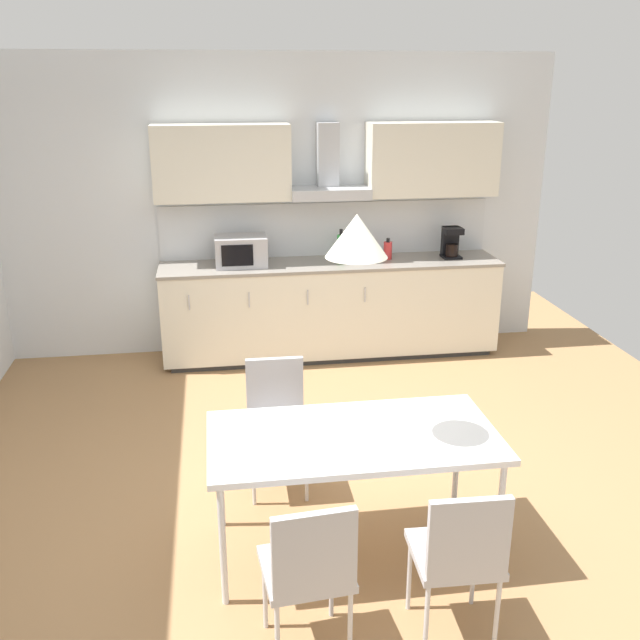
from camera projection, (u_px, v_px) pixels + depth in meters
ground_plane at (292, 502)px, 4.65m from camera, size 7.23×8.56×0.02m
wall_back at (256, 207)px, 6.90m from camera, size 5.78×0.10×2.85m
kitchen_counter at (331, 308)px, 6.97m from camera, size 3.26×0.64×0.94m
backsplash_tile at (326, 229)px, 7.01m from camera, size 3.24×0.02×0.52m
upper_wall_cabinets at (329, 162)px, 6.65m from camera, size 3.24×0.40×0.68m
microwave at (241, 251)px, 6.65m from camera, size 0.48×0.35×0.28m
coffee_maker at (451, 242)px, 6.96m from camera, size 0.18×0.19×0.30m
bottle_green at (341, 247)px, 6.84m from camera, size 0.08×0.08×0.30m
bottle_red at (388, 250)px, 6.91m from camera, size 0.08×0.08×0.21m
dining_table at (353, 442)px, 3.95m from camera, size 1.60×0.81×0.75m
chair_near_right at (460, 550)px, 3.32m from camera, size 0.41×0.41×0.87m
chair_far_left at (276, 411)px, 4.69m from camera, size 0.41×0.41×0.87m
chair_near_left at (310, 565)px, 3.22m from camera, size 0.43×0.43×0.87m
pendant_lamp at (357, 236)px, 3.57m from camera, size 0.32×0.32×0.22m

